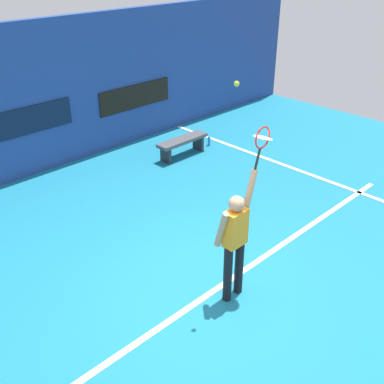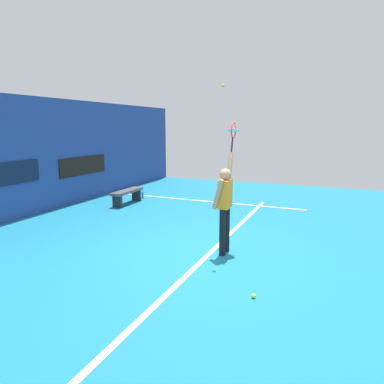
{
  "view_description": "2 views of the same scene",
  "coord_description": "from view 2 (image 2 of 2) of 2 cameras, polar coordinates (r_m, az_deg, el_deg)",
  "views": [
    {
      "loc": [
        -4.18,
        -3.8,
        4.7
      ],
      "look_at": [
        -0.02,
        0.41,
        1.52
      ],
      "focal_mm": 43.86,
      "sensor_mm": 36.0,
      "label": 1
    },
    {
      "loc": [
        -6.22,
        -2.32,
        2.49
      ],
      "look_at": [
        0.24,
        0.43,
        1.15
      ],
      "focal_mm": 32.63,
      "sensor_mm": 36.0,
      "label": 2
    }
  ],
  "objects": [
    {
      "name": "ground_plane",
      "position": [
        7.09,
        2.48,
        -9.79
      ],
      "size": [
        18.0,
        18.0,
        0.0
      ],
      "primitive_type": "plane",
      "color": "teal"
    },
    {
      "name": "sponsor_banner_center",
      "position": [
        10.1,
        -28.36,
        2.55
      ],
      "size": [
        2.2,
        0.03,
        0.6
      ],
      "primitive_type": "cube",
      "color": "#0C1933"
    },
    {
      "name": "sponsor_banner_starboard",
      "position": [
        12.19,
        -17.3,
        4.13
      ],
      "size": [
        2.2,
        0.03,
        0.6
      ],
      "primitive_type": "cube",
      "color": "black"
    },
    {
      "name": "court_baseline",
      "position": [
        7.06,
        3.1,
        -9.83
      ],
      "size": [
        10.0,
        0.1,
        0.01
      ],
      "primitive_type": "cube",
      "color": "white",
      "rests_on": "ground_plane"
    },
    {
      "name": "court_sideline",
      "position": [
        11.78,
        1.01,
        -1.41
      ],
      "size": [
        0.1,
        7.0,
        0.01
      ],
      "primitive_type": "cube",
      "color": "white",
      "rests_on": "ground_plane"
    },
    {
      "name": "tennis_player",
      "position": [
        6.79,
        5.39,
        -1.86
      ],
      "size": [
        0.64,
        0.31,
        1.98
      ],
      "color": "black",
      "rests_on": "ground_plane"
    },
    {
      "name": "tennis_racket",
      "position": [
        7.06,
        6.76,
        9.7
      ],
      "size": [
        0.39,
        0.27,
        0.63
      ],
      "color": "black"
    },
    {
      "name": "tennis_ball",
      "position": [
        6.64,
        5.1,
        16.92
      ],
      "size": [
        0.07,
        0.07,
        0.07
      ],
      "primitive_type": "sphere",
      "color": "#CCE033"
    },
    {
      "name": "court_bench",
      "position": [
        11.46,
        -10.55,
        -0.24
      ],
      "size": [
        1.4,
        0.36,
        0.45
      ],
      "color": "#4C4C51",
      "rests_on": "ground_plane"
    },
    {
      "name": "water_bottle",
      "position": [
        12.28,
        -8.07,
        -0.46
      ],
      "size": [
        0.07,
        0.07,
        0.24
      ],
      "primitive_type": "cylinder",
      "color": "#338CD8",
      "rests_on": "ground_plane"
    },
    {
      "name": "spare_ball",
      "position": [
        5.41,
        10.03,
        -16.37
      ],
      "size": [
        0.07,
        0.07,
        0.07
      ],
      "primitive_type": "sphere",
      "color": "#CCE033",
      "rests_on": "ground_plane"
    }
  ]
}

